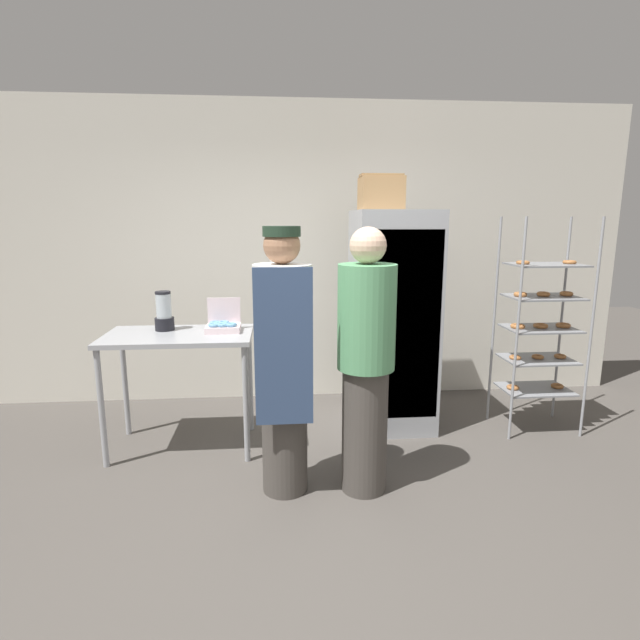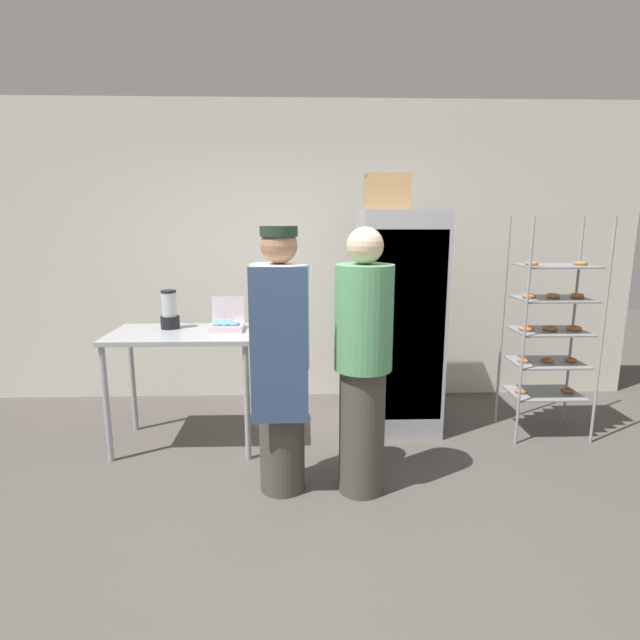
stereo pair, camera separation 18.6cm
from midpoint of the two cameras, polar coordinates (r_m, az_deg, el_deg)
The scene contains 10 objects.
ground_plane at distance 3.14m, azimuth 2.12°, elevation -23.03°, with size 14.00×14.00×0.00m, color #4C4742.
back_wall at distance 4.97m, azimuth 0.37°, elevation 7.54°, with size 6.40×0.12×2.88m, color silver.
refrigerator at distance 4.29m, azimuth 10.10°, elevation -0.18°, with size 0.67×0.73×1.85m.
baking_rack at distance 4.53m, azimuth 25.87°, elevation -1.04°, with size 0.64×0.45×1.80m.
prep_counter at distance 4.00m, azimuth -14.05°, elevation -2.94°, with size 1.11×0.65×0.92m.
donut_box at distance 3.95m, azimuth -9.32°, elevation -0.52°, with size 0.26×0.21×0.25m.
blender_pitcher at distance 4.10m, azimuth -15.58°, elevation 0.93°, with size 0.15×0.15×0.31m.
cardboard_storage_box at distance 4.18m, azimuth 8.89°, elevation 14.20°, with size 0.34×0.31×0.28m.
person_baker at distance 3.19m, azimuth -2.85°, elevation -4.44°, with size 0.37×0.39×1.74m.
person_customer at distance 3.20m, azimuth 6.60°, elevation -4.82°, with size 0.37×0.37×1.74m.
Camera 2 is at (-0.10, -2.59, 1.78)m, focal length 28.00 mm.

